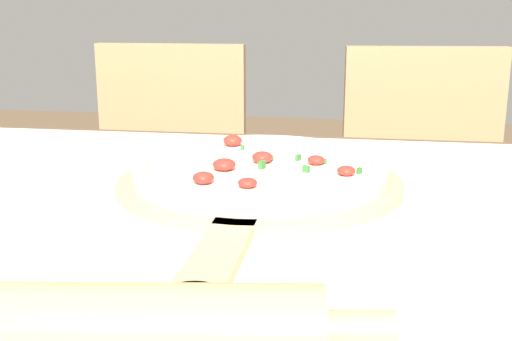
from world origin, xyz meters
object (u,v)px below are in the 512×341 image
(rolling_pin, at_px, (74,328))
(pizza_peel, at_px, (257,187))
(chair_left, at_px, (165,199))
(chair_right, at_px, (424,211))
(pizza, at_px, (260,168))

(rolling_pin, bearing_deg, pizza_peel, 82.92)
(rolling_pin, relative_size, chair_left, 0.46)
(chair_left, xyz_separation_m, chair_right, (0.63, -0.00, 0.00))
(pizza_peel, distance_m, rolling_pin, 0.42)
(chair_left, height_order, chair_right, same)
(pizza_peel, height_order, pizza, pizza)
(pizza, bearing_deg, chair_right, 67.51)
(pizza, bearing_deg, rolling_pin, -96.75)
(chair_left, distance_m, chair_right, 0.63)
(pizza_peel, bearing_deg, pizza, 90.27)
(pizza_peel, bearing_deg, chair_left, 116.00)
(rolling_pin, height_order, chair_right, chair_right)
(rolling_pin, bearing_deg, chair_left, 104.62)
(pizza, bearing_deg, pizza_peel, -89.73)
(pizza, height_order, chair_left, chair_left)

